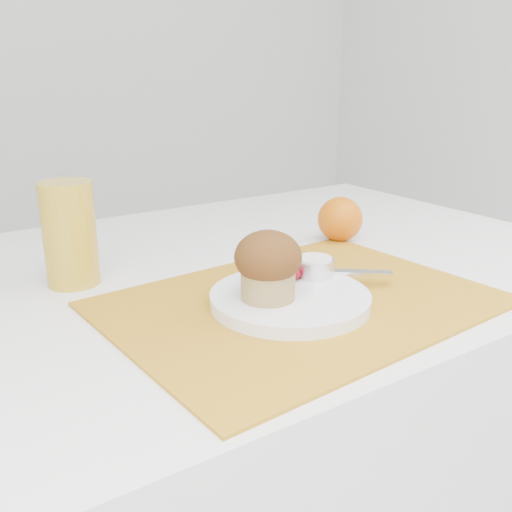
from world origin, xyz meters
TOP-DOWN VIEW (x-y plane):
  - table at (0.00, 0.05)m, footprint 1.20×0.80m
  - placemat at (-0.02, -0.14)m, footprint 0.52×0.40m
  - plate at (-0.04, -0.14)m, footprint 0.25×0.25m
  - ramekin at (0.03, -0.11)m, footprint 0.07×0.07m
  - cream at (0.03, -0.11)m, footprint 0.06×0.06m
  - raspberry_near at (-0.01, -0.11)m, footprint 0.02×0.02m
  - raspberry_far at (-0.00, -0.09)m, footprint 0.02×0.02m
  - butter_knife at (0.05, -0.11)m, footprint 0.16×0.13m
  - orange at (0.22, 0.05)m, footprint 0.08×0.08m
  - juice_glass at (-0.24, 0.10)m, footprint 0.09×0.09m
  - muffin at (-0.07, -0.14)m, footprint 0.09×0.09m

SIDE VIEW (x-z plane):
  - table at x=0.00m, z-range 0.00..0.75m
  - placemat at x=-0.02m, z-range 0.75..0.75m
  - plate at x=-0.04m, z-range 0.75..0.77m
  - butter_knife at x=0.05m, z-range 0.77..0.78m
  - raspberry_near at x=-0.01m, z-range 0.77..0.79m
  - raspberry_far at x=0.00m, z-range 0.77..0.79m
  - ramekin at x=0.03m, z-range 0.77..0.80m
  - orange at x=0.22m, z-range 0.75..0.83m
  - cream at x=0.03m, z-range 0.79..0.80m
  - muffin at x=-0.07m, z-range 0.77..0.86m
  - juice_glass at x=-0.24m, z-range 0.75..0.90m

